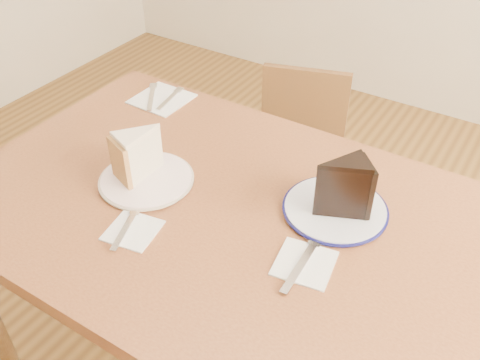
# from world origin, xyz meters

# --- Properties ---
(table) EXTENTS (1.20, 0.80, 0.75)m
(table) POSITION_xyz_m (0.00, 0.00, 0.65)
(table) COLOR #4C2714
(table) RESTS_ON ground
(chair_far) EXTENTS (0.45, 0.45, 0.72)m
(chair_far) POSITION_xyz_m (-0.12, 0.65, 0.40)
(chair_far) COLOR #392311
(chair_far) RESTS_ON ground
(plate_cream) EXTENTS (0.21, 0.21, 0.01)m
(plate_cream) POSITION_xyz_m (-0.19, -0.02, 0.76)
(plate_cream) COLOR white
(plate_cream) RESTS_ON table
(plate_navy) EXTENTS (0.22, 0.22, 0.01)m
(plate_navy) POSITION_xyz_m (0.23, 0.12, 0.76)
(plate_navy) COLOR white
(plate_navy) RESTS_ON table
(carrot_cake) EXTENTS (0.11, 0.13, 0.10)m
(carrot_cake) POSITION_xyz_m (-0.20, -0.01, 0.81)
(carrot_cake) COLOR beige
(carrot_cake) RESTS_ON plate_cream
(chocolate_cake) EXTENTS (0.13, 0.13, 0.12)m
(chocolate_cake) POSITION_xyz_m (0.24, 0.10, 0.82)
(chocolate_cake) COLOR black
(chocolate_cake) RESTS_ON plate_navy
(napkin_cream) EXTENTS (0.12, 0.12, 0.00)m
(napkin_cream) POSITION_xyz_m (-0.10, -0.17, 0.75)
(napkin_cream) COLOR white
(napkin_cream) RESTS_ON table
(napkin_navy) EXTENTS (0.13, 0.13, 0.00)m
(napkin_navy) POSITION_xyz_m (0.25, -0.06, 0.75)
(napkin_navy) COLOR white
(napkin_navy) RESTS_ON table
(napkin_spare) EXTENTS (0.15, 0.15, 0.00)m
(napkin_spare) POSITION_xyz_m (-0.40, 0.30, 0.75)
(napkin_spare) COLOR white
(napkin_spare) RESTS_ON table
(fork_cream) EXTENTS (0.06, 0.14, 0.00)m
(fork_cream) POSITION_xyz_m (-0.12, -0.17, 0.76)
(fork_cream) COLOR silver
(fork_cream) RESTS_ON napkin_cream
(knife_navy) EXTENTS (0.03, 0.17, 0.00)m
(knife_navy) POSITION_xyz_m (0.25, -0.07, 0.76)
(knife_navy) COLOR silver
(knife_navy) RESTS_ON napkin_navy
(fork_spare) EXTENTS (0.04, 0.14, 0.00)m
(fork_spare) POSITION_xyz_m (-0.38, 0.31, 0.76)
(fork_spare) COLOR white
(fork_spare) RESTS_ON napkin_spare
(knife_spare) EXTENTS (0.10, 0.14, 0.00)m
(knife_spare) POSITION_xyz_m (-0.43, 0.29, 0.76)
(knife_spare) COLOR white
(knife_spare) RESTS_ON napkin_spare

